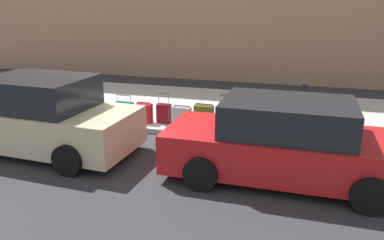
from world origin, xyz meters
name	(u,v)px	position (x,y,z in m)	size (l,w,h in m)	color
ground_plane	(119,131)	(0.00, 0.00, 0.00)	(40.00, 40.00, 0.00)	#28282B
sidewalk_curb	(153,105)	(0.00, -2.50, 0.07)	(18.00, 5.00, 0.14)	#9E9B93
suitcase_teal_0	(267,121)	(-3.83, -0.47, 0.47)	(0.39, 0.27, 0.96)	#0F606B
suitcase_black_1	(247,118)	(-3.34, -0.44, 0.52)	(0.39, 0.24, 1.08)	black
suitcase_navy_2	(227,118)	(-2.81, -0.52, 0.44)	(0.45, 0.26, 0.92)	navy
suitcase_olive_3	(204,117)	(-2.22, -0.44, 0.44)	(0.50, 0.23, 0.67)	#59601E
suitcase_silver_4	(182,116)	(-1.62, -0.48, 0.39)	(0.49, 0.20, 0.56)	#9EA0A8
suitcase_maroon_5	(164,113)	(-1.08, -0.58, 0.40)	(0.38, 0.26, 0.84)	maroon
suitcase_red_6	(144,113)	(-0.56, -0.44, 0.40)	(0.45, 0.21, 0.58)	red
suitcase_teal_7	(124,112)	(0.01, -0.42, 0.41)	(0.49, 0.28, 0.75)	#0F606B
fire_hydrant	(93,103)	(1.00, -0.50, 0.55)	(0.39, 0.21, 0.79)	red
bollard_post	(66,101)	(1.78, -0.35, 0.61)	(0.17, 0.17, 0.93)	brown
parking_meter	(303,101)	(-4.65, -0.75, 0.97)	(0.12, 0.09, 1.27)	slate
parked_car_red_0	(286,143)	(-4.37, 1.71, 0.74)	(4.58, 2.06, 1.57)	#AD1619
parked_car_beige_1	(41,117)	(1.02, 1.71, 0.80)	(4.43, 2.26, 1.72)	tan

